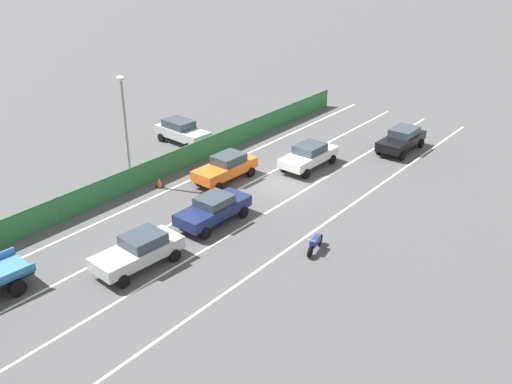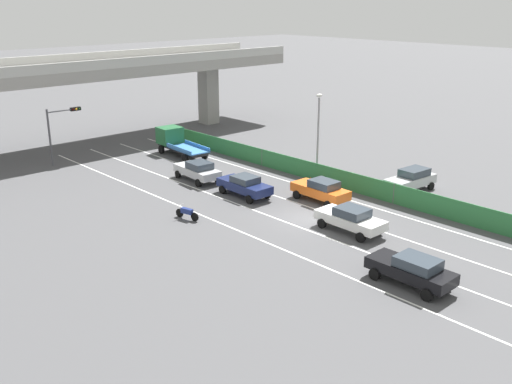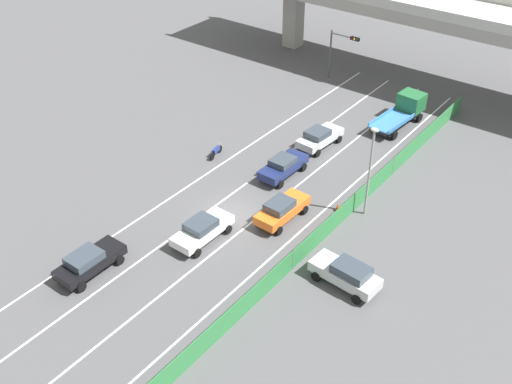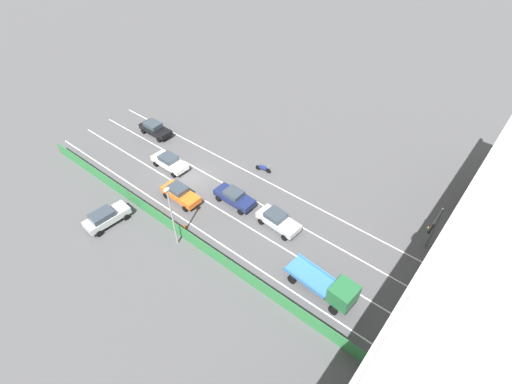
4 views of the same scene
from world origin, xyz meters
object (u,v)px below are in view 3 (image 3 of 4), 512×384
(traffic_cone, at_px, (338,207))
(car_sedan_navy, at_px, (283,166))
(motorcycle, at_px, (216,151))
(parked_wagon_silver, at_px, (346,274))
(car_sedan_silver, at_px, (319,137))
(car_taxi_orange, at_px, (282,209))
(street_lamp, at_px, (371,163))
(car_sedan_black, at_px, (89,261))
(traffic_light, at_px, (340,47))
(car_hatchback_white, at_px, (202,229))
(flatbed_truck_blue, at_px, (405,109))

(traffic_cone, bearing_deg, car_sedan_navy, 166.41)
(motorcycle, bearing_deg, parked_wagon_silver, -22.96)
(car_sedan_silver, bearing_deg, parked_wagon_silver, -52.12)
(car_taxi_orange, height_order, street_lamp, street_lamp)
(parked_wagon_silver, bearing_deg, car_sedan_black, -147.08)
(car_taxi_orange, bearing_deg, traffic_light, 111.60)
(car_sedan_black, relative_size, car_sedan_navy, 1.00)
(car_hatchback_white, distance_m, car_sedan_silver, 15.39)
(traffic_light, bearing_deg, parked_wagon_silver, -58.20)
(car_sedan_silver, relative_size, traffic_light, 0.91)
(car_taxi_orange, height_order, car_sedan_navy, car_taxi_orange)
(car_taxi_orange, height_order, flatbed_truck_blue, flatbed_truck_blue)
(car_hatchback_white, height_order, traffic_light, traffic_light)
(car_sedan_silver, xyz_separation_m, traffic_cone, (6.02, -6.96, -0.60))
(car_taxi_orange, relative_size, street_lamp, 0.65)
(car_hatchback_white, distance_m, traffic_cone, 10.14)
(parked_wagon_silver, relative_size, traffic_light, 0.90)
(parked_wagon_silver, relative_size, traffic_cone, 7.14)
(car_hatchback_white, height_order, motorcycle, car_hatchback_white)
(car_hatchback_white, distance_m, car_taxi_orange, 5.89)
(car_hatchback_white, xyz_separation_m, traffic_cone, (5.60, 8.43, -0.60))
(traffic_light, bearing_deg, traffic_cone, -59.08)
(parked_wagon_silver, height_order, street_lamp, street_lamp)
(car_sedan_navy, relative_size, street_lamp, 0.66)
(traffic_light, relative_size, traffic_cone, 7.95)
(car_hatchback_white, bearing_deg, traffic_cone, 56.40)
(car_sedan_black, distance_m, parked_wagon_silver, 16.10)
(motorcycle, relative_size, street_lamp, 0.28)
(car_sedan_black, xyz_separation_m, motorcycle, (-2.82, 15.67, -0.45))
(car_sedan_navy, relative_size, traffic_cone, 7.22)
(car_sedan_navy, bearing_deg, car_taxi_orange, -55.81)
(parked_wagon_silver, bearing_deg, traffic_cone, 124.36)
(traffic_cone, bearing_deg, car_sedan_silver, 130.87)
(car_hatchback_white, xyz_separation_m, street_lamp, (7.32, 9.29, 3.36))
(car_sedan_black, distance_m, flatbed_truck_blue, 31.23)
(car_sedan_black, height_order, street_lamp, street_lamp)
(car_taxi_orange, distance_m, car_sedan_navy, 5.76)
(car_taxi_orange, bearing_deg, motorcycle, 157.66)
(car_taxi_orange, height_order, traffic_light, traffic_light)
(car_sedan_black, relative_size, traffic_light, 0.91)
(car_sedan_silver, xyz_separation_m, car_sedan_navy, (0.16, -5.54, -0.02))
(parked_wagon_silver, bearing_deg, car_hatchback_white, -168.79)
(traffic_light, bearing_deg, street_lamp, -54.27)
(car_hatchback_white, relative_size, traffic_light, 0.92)
(parked_wagon_silver, xyz_separation_m, street_lamp, (-2.69, 7.30, 3.30))
(car_hatchback_white, distance_m, motorcycle, 10.93)
(car_sedan_navy, xyz_separation_m, traffic_light, (-5.77, 18.00, 2.73))
(motorcycle, bearing_deg, car_sedan_silver, 47.62)
(car_sedan_silver, xyz_separation_m, street_lamp, (7.74, -6.10, 3.36))
(car_sedan_navy, relative_size, motorcycle, 2.39)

